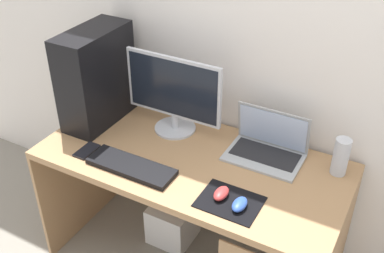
{
  "coord_description": "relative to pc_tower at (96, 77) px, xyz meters",
  "views": [
    {
      "loc": [
        0.84,
        -1.54,
        2.04
      ],
      "look_at": [
        0.0,
        0.0,
        0.9
      ],
      "focal_mm": 43.51,
      "sensor_mm": 36.0,
      "label": 1
    }
  ],
  "objects": [
    {
      "name": "wall_back",
      "position": [
        0.6,
        0.3,
        0.33
      ],
      "size": [
        4.0,
        0.05,
        2.6
      ],
      "color": "silver",
      "rests_on": "ground_plane"
    },
    {
      "name": "desk",
      "position": [
        0.62,
        -0.09,
        -0.39
      ],
      "size": [
        1.46,
        0.68,
        0.72
      ],
      "color": "#A37A51",
      "rests_on": "ground_plane"
    },
    {
      "name": "pc_tower",
      "position": [
        0.0,
        0.0,
        0.0
      ],
      "size": [
        0.19,
        0.42,
        0.5
      ],
      "primitive_type": "cube",
      "color": "black",
      "rests_on": "desk"
    },
    {
      "name": "monitor",
      "position": [
        0.4,
        0.09,
        -0.04
      ],
      "size": [
        0.52,
        0.21,
        0.41
      ],
      "color": "#B7BCC6",
      "rests_on": "desk"
    },
    {
      "name": "laptop",
      "position": [
        0.89,
        0.11,
        -0.2
      ],
      "size": [
        0.35,
        0.23,
        0.22
      ],
      "color": "#9EA3A8",
      "rests_on": "desk"
    },
    {
      "name": "speaker",
      "position": [
        1.23,
        0.14,
        -0.16
      ],
      "size": [
        0.07,
        0.07,
        0.18
      ],
      "primitive_type": "cylinder",
      "color": "#B7BCC6",
      "rests_on": "desk"
    },
    {
      "name": "keyboard",
      "position": [
        0.39,
        -0.28,
        -0.24
      ],
      "size": [
        0.42,
        0.14,
        0.02
      ],
      "primitive_type": "cube",
      "color": "black",
      "rests_on": "desk"
    },
    {
      "name": "mousepad",
      "position": [
        0.88,
        -0.27,
        -0.25
      ],
      "size": [
        0.26,
        0.2,
        0.0
      ],
      "primitive_type": "cube",
      "color": "black",
      "rests_on": "desk"
    },
    {
      "name": "mouse_left",
      "position": [
        0.84,
        -0.26,
        -0.23
      ],
      "size": [
        0.06,
        0.1,
        0.03
      ],
      "primitive_type": "ellipsoid",
      "color": "#B23333",
      "rests_on": "mousepad"
    },
    {
      "name": "mouse_right",
      "position": [
        0.93,
        -0.29,
        -0.23
      ],
      "size": [
        0.06,
        0.1,
        0.03
      ],
      "primitive_type": "ellipsoid",
      "color": "#2D51B2",
      "rests_on": "mousepad"
    },
    {
      "name": "cell_phone",
      "position": [
        0.13,
        -0.28,
        -0.24
      ],
      "size": [
        0.07,
        0.13,
        0.01
      ],
      "primitive_type": "cube",
      "color": "black",
      "rests_on": "desk"
    },
    {
      "name": "subwoofer",
      "position": [
        0.41,
        0.04,
        -0.85
      ],
      "size": [
        0.24,
        0.24,
        0.24
      ],
      "primitive_type": "cube",
      "color": "white",
      "rests_on": "ground_plane"
    }
  ]
}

